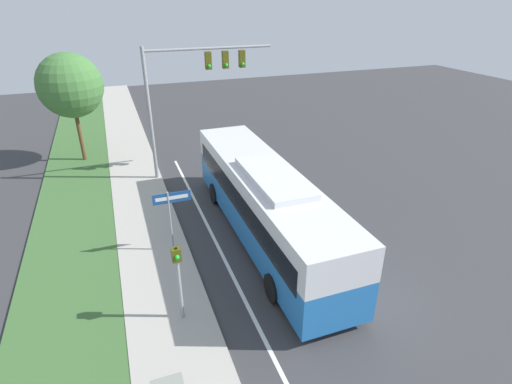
# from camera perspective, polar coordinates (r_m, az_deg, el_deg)

# --- Properties ---
(ground_plane) EXTENTS (80.00, 80.00, 0.00)m
(ground_plane) POSITION_cam_1_polar(r_m,az_deg,el_deg) (14.92, 13.62, -14.49)
(ground_plane) COLOR #38383A
(sidewalk) EXTENTS (2.80, 80.00, 0.12)m
(sidewalk) POSITION_cam_1_polar(r_m,az_deg,el_deg) (13.17, -11.30, -20.61)
(sidewalk) COLOR #ADA89E
(sidewalk) RESTS_ON ground_plane
(grass_verge) EXTENTS (3.60, 80.00, 0.10)m
(grass_verge) POSITION_cam_1_polar(r_m,az_deg,el_deg) (13.38, -26.01, -22.59)
(grass_verge) COLOR #3D6633
(grass_verge) RESTS_ON ground_plane
(lane_divider_near) EXTENTS (0.14, 30.00, 0.01)m
(lane_divider_near) POSITION_cam_1_polar(r_m,az_deg,el_deg) (13.61, 0.11, -18.34)
(lane_divider_near) COLOR silver
(lane_divider_near) RESTS_ON ground_plane
(bus) EXTENTS (2.68, 12.48, 3.39)m
(bus) POSITION_cam_1_polar(r_m,az_deg,el_deg) (16.75, 1.26, -1.11)
(bus) COLOR #236BB7
(bus) RESTS_ON ground_plane
(signal_gantry) EXTENTS (6.98, 0.41, 7.27)m
(signal_gantry) POSITION_cam_1_polar(r_m,az_deg,el_deg) (22.44, -9.38, 15.21)
(signal_gantry) COLOR #939399
(signal_gantry) RESTS_ON ground_plane
(pedestrian_signal) EXTENTS (0.28, 0.34, 2.79)m
(pedestrian_signal) POSITION_cam_1_polar(r_m,az_deg,el_deg) (12.74, -11.06, -11.17)
(pedestrian_signal) COLOR #939399
(pedestrian_signal) RESTS_ON ground_plane
(street_sign) EXTENTS (1.49, 0.08, 2.76)m
(street_sign) POSITION_cam_1_polar(r_m,az_deg,el_deg) (16.06, -12.02, -2.47)
(street_sign) COLOR #939399
(street_sign) RESTS_ON ground_plane
(roadside_tree) EXTENTS (3.77, 3.77, 6.55)m
(roadside_tree) POSITION_cam_1_polar(r_m,az_deg,el_deg) (26.63, -25.02, 13.60)
(roadside_tree) COLOR brown
(roadside_tree) RESTS_ON grass_verge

